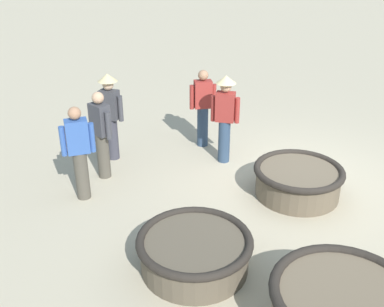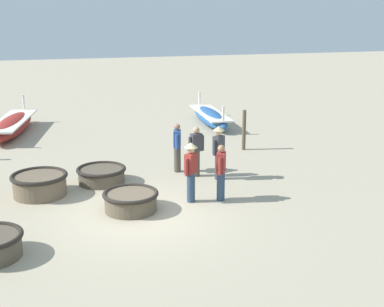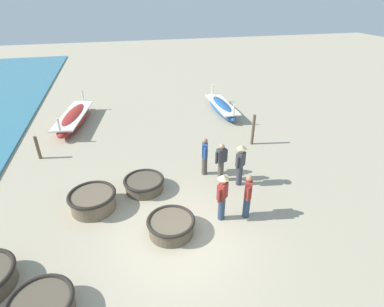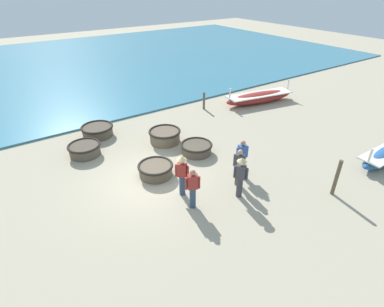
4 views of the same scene
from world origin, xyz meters
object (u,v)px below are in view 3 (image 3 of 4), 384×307
at_px(fisherman_crouching, 248,195).
at_px(fisherman_with_hat, 205,155).
at_px(long_boat_red_hull, 222,107).
at_px(mooring_post_shoreline, 253,130).
at_px(long_boat_white_hull, 74,118).
at_px(fisherman_standing_right, 240,162).
at_px(coracle_front_right, 42,307).
at_px(coracle_center, 93,200).
at_px(coracle_far_right, 171,225).
at_px(fisherman_hauling, 221,161).
at_px(fisherman_standing_left, 222,194).
at_px(coracle_tilted, 144,184).
at_px(mooring_post_mid_beach, 38,148).

bearing_deg(fisherman_crouching, fisherman_with_hat, 101.79).
bearing_deg(long_boat_red_hull, fisherman_with_hat, -114.90).
height_order(fisherman_crouching, mooring_post_shoreline, fisherman_crouching).
height_order(long_boat_white_hull, fisherman_standing_right, fisherman_standing_right).
bearing_deg(fisherman_standing_right, coracle_front_right, -148.67).
bearing_deg(long_boat_red_hull, coracle_center, -133.81).
xyz_separation_m(coracle_far_right, coracle_front_right, (-3.30, -1.90, 0.01)).
relative_size(coracle_far_right, fisherman_with_hat, 0.93).
height_order(coracle_center, fisherman_with_hat, fisherman_with_hat).
distance_m(fisherman_standing_right, fisherman_hauling, 0.75).
relative_size(fisherman_standing_left, fisherman_hauling, 1.06).
distance_m(coracle_tilted, fisherman_hauling, 2.98).
relative_size(coracle_tilted, mooring_post_shoreline, 1.00).
relative_size(coracle_far_right, long_boat_red_hull, 0.35).
bearing_deg(long_boat_red_hull, mooring_post_shoreline, -89.50).
distance_m(coracle_center, coracle_front_right, 3.79).
distance_m(coracle_tilted, fisherman_with_hat, 2.57).
distance_m(coracle_tilted, long_boat_red_hull, 8.64).
bearing_deg(fisherman_standing_right, fisherman_hauling, 142.39).
height_order(coracle_far_right, fisherman_standing_left, fisherman_standing_left).
bearing_deg(mooring_post_shoreline, fisherman_with_hat, -146.05).
relative_size(coracle_center, coracle_front_right, 1.07).
xyz_separation_m(fisherman_hauling, mooring_post_mid_beach, (-7.10, 3.55, -0.31)).
height_order(coracle_front_right, mooring_post_mid_beach, mooring_post_mid_beach).
distance_m(fisherman_with_hat, fisherman_standing_left, 2.72).
xyz_separation_m(coracle_far_right, fisherman_hauling, (2.38, 2.35, 0.56)).
bearing_deg(coracle_front_right, long_boat_red_hull, 53.85).
height_order(coracle_far_right, coracle_front_right, coracle_front_right).
distance_m(coracle_center, fisherman_with_hat, 4.41).
bearing_deg(coracle_tilted, mooring_post_shoreline, 24.79).
xyz_separation_m(coracle_far_right, mooring_post_shoreline, (4.85, 4.92, 0.46)).
height_order(coracle_front_right, mooring_post_shoreline, mooring_post_shoreline).
bearing_deg(fisherman_with_hat, fisherman_standing_left, -94.92).
distance_m(long_boat_white_hull, fisherman_crouching, 11.15).
xyz_separation_m(coracle_front_right, fisherman_crouching, (5.79, 2.04, 0.55)).
bearing_deg(coracle_front_right, fisherman_standing_left, 23.21).
distance_m(fisherman_crouching, fisherman_standing_left, 0.83).
bearing_deg(fisherman_standing_left, coracle_center, 158.98).
xyz_separation_m(coracle_center, fisherman_crouching, (4.81, -1.62, 0.49)).
bearing_deg(coracle_front_right, mooring_post_shoreline, 39.94).
distance_m(coracle_front_right, fisherman_with_hat, 7.13).
xyz_separation_m(coracle_tilted, long_boat_white_hull, (-3.01, 7.07, 0.10)).
distance_m(fisherman_hauling, mooring_post_shoreline, 3.56).
relative_size(coracle_front_right, mooring_post_shoreline, 1.00).
bearing_deg(coracle_tilted, fisherman_standing_right, -8.44).
distance_m(coracle_far_right, mooring_post_mid_beach, 7.56).
relative_size(coracle_center, coracle_tilted, 1.06).
height_order(fisherman_crouching, fisherman_hauling, same).
distance_m(long_boat_white_hull, fisherman_with_hat, 8.55).
height_order(fisherman_with_hat, fisherman_crouching, same).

